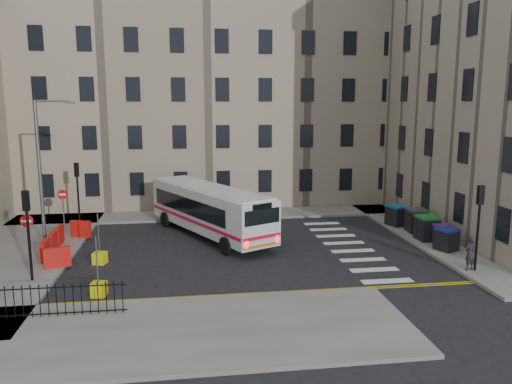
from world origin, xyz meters
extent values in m
plane|color=black|center=(0.00, 0.00, 0.00)|extent=(120.00, 120.00, 0.00)
cube|color=slate|center=(-6.00, 8.60, 0.07)|extent=(36.00, 3.20, 0.15)
cube|color=slate|center=(9.00, 4.00, 0.07)|extent=(2.40, 26.00, 0.15)
cube|color=slate|center=(-14.00, 1.00, 0.07)|extent=(6.00, 22.00, 0.15)
cube|color=slate|center=(-7.00, -10.00, 0.07)|extent=(20.00, 6.00, 0.15)
cube|color=gray|center=(-7.00, 15.50, 8.00)|extent=(38.00, 10.50, 16.00)
cylinder|color=black|center=(8.60, -5.50, 1.75)|extent=(0.12, 0.12, 3.20)
cube|color=black|center=(8.60, -5.50, 3.80)|extent=(0.28, 0.22, 0.90)
cylinder|color=black|center=(-12.00, 6.50, 1.75)|extent=(0.12, 0.12, 3.20)
cube|color=black|center=(-12.00, 6.50, 3.80)|extent=(0.28, 0.22, 0.90)
cylinder|color=black|center=(-12.00, -4.00, 1.75)|extent=(0.12, 0.12, 3.20)
cube|color=black|center=(-12.00, -4.00, 3.80)|extent=(0.28, 0.22, 0.90)
cylinder|color=#595B5E|center=(-13.00, 2.00, 4.15)|extent=(0.20, 0.20, 8.00)
cube|color=#595B5E|center=(-13.00, 2.00, 8.22)|extent=(0.50, 0.22, 0.14)
cylinder|color=#595B5E|center=(-12.50, 4.50, 1.35)|extent=(0.08, 0.08, 2.40)
cube|color=red|center=(-12.50, 4.50, 2.85)|extent=(0.60, 0.04, 0.60)
cylinder|color=#595B5E|center=(-12.50, -2.50, 1.35)|extent=(0.08, 0.08, 2.40)
cube|color=red|center=(-12.50, -2.50, 2.85)|extent=(0.60, 0.04, 0.60)
cube|color=red|center=(-12.20, -1.00, 0.65)|extent=(0.25, 1.25, 1.00)
cube|color=red|center=(-12.20, 0.50, 0.65)|extent=(0.25, 1.25, 1.00)
cube|color=red|center=(-12.20, 2.00, 0.65)|extent=(0.25, 1.25, 1.00)
cube|color=red|center=(-11.30, 3.30, 0.65)|extent=(1.26, 0.66, 1.00)
cube|color=red|center=(-11.30, -2.30, 0.65)|extent=(1.26, 0.66, 1.00)
cube|color=black|center=(-11.25, -8.20, 1.27)|extent=(7.80, 0.04, 0.04)
cube|color=black|center=(-11.25, -8.20, 0.25)|extent=(7.80, 0.04, 0.04)
cube|color=silver|center=(-3.64, 3.04, 1.74)|extent=(7.18, 10.86, 2.48)
cube|color=black|center=(-4.98, 2.92, 1.94)|extent=(4.03, 7.81, 0.99)
cube|color=black|center=(-2.76, 4.05, 1.94)|extent=(4.03, 7.81, 0.99)
cube|color=black|center=(-6.13, 7.92, 1.99)|extent=(1.97, 1.05, 1.09)
cube|color=black|center=(-1.15, -1.83, 2.23)|extent=(1.97, 1.05, 0.79)
cube|color=red|center=(-4.76, 2.47, 1.14)|extent=(4.92, 9.57, 0.18)
cube|color=red|center=(-2.53, 3.61, 1.14)|extent=(4.92, 9.57, 0.18)
cube|color=#FF0C0C|center=(-2.03, -2.29, 0.89)|extent=(0.22, 0.14, 0.40)
cube|color=#FF0C0C|center=(-0.27, -1.39, 0.89)|extent=(0.22, 0.14, 0.40)
cylinder|color=black|center=(-6.42, 5.75, 0.50)|extent=(0.70, 1.01, 0.99)
cylinder|color=black|center=(-4.21, 6.88, 0.50)|extent=(0.70, 1.01, 0.99)
cylinder|color=black|center=(-2.99, -0.97, 0.50)|extent=(0.70, 1.01, 0.99)
cylinder|color=black|center=(-0.78, 0.16, 0.50)|extent=(0.70, 1.01, 0.99)
cube|color=black|center=(8.90, -2.22, 0.69)|extent=(1.22, 1.30, 1.09)
cube|color=navy|center=(8.90, -2.22, 1.30)|extent=(1.28, 1.36, 0.11)
cube|color=black|center=(9.25, -0.82, 0.66)|extent=(0.86, 0.99, 1.03)
cube|color=#671D6E|center=(9.25, -0.82, 1.23)|extent=(0.90, 1.04, 0.11)
cube|color=black|center=(8.83, -0.11, 0.79)|extent=(1.09, 1.26, 1.28)
cube|color=#1A7622|center=(8.83, -0.11, 1.50)|extent=(1.15, 1.31, 0.13)
cube|color=black|center=(9.07, 1.74, 0.80)|extent=(1.18, 1.34, 1.31)
cube|color=#373739|center=(9.07, 1.74, 1.53)|extent=(1.24, 1.40, 0.14)
cube|color=black|center=(8.54, 3.51, 0.75)|extent=(1.29, 1.39, 1.20)
cube|color=#16558C|center=(8.54, 3.51, 1.41)|extent=(1.35, 1.45, 0.12)
imported|color=black|center=(8.32, -5.46, 0.97)|extent=(0.69, 0.56, 1.64)
cube|color=#D6C90B|center=(-9.43, -1.56, 0.30)|extent=(0.75, 0.75, 0.60)
cube|color=#CCBC0C|center=(-8.77, -6.00, 0.30)|extent=(0.71, 0.71, 0.60)
camera|label=1|loc=(-4.97, -26.67, 8.01)|focal=35.00mm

